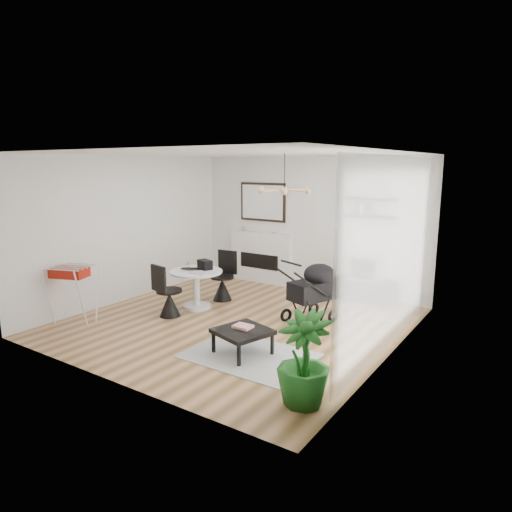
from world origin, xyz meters
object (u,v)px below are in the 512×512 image
Objects in this scene: fireplace at (261,251)px; crt_tv at (367,268)px; stroller at (313,294)px; potted_plant at (304,359)px; coffee_table at (243,332)px; dining_table at (196,283)px; tv_console at (366,290)px; drying_rack at (73,293)px.

crt_tv is at bearing -3.19° from fireplace.
stroller is 1.04× the size of potted_plant.
stroller reaches higher than coffee_table.
fireplace is at bearing 91.17° from dining_table.
tv_console is at bearing 40.71° from dining_table.
fireplace is 2.49m from tv_console.
drying_rack is 3.88m from stroller.
fireplace reaches higher than potted_plant.
coffee_table is (3.00, 0.49, -0.19)m from drying_rack.
tv_console is at bearing 81.08° from coffee_table.
coffee_table is at bearing -10.83° from drying_rack.
crt_tv is (2.44, -0.14, -0.03)m from fireplace.
drying_rack is at bearing -123.67° from stroller.
tv_console is at bearing 101.15° from potted_plant.
drying_rack is 0.90× the size of stroller.
tv_console is 4.09m from potted_plant.
crt_tv is 0.51× the size of potted_plant.
fireplace is 2.69m from stroller.
tv_console is at bearing 124.90° from crt_tv.
coffee_table is at bearing -74.40° from stroller.
potted_plant is at bearing -28.92° from coffee_table.
potted_plant reaches higher than drying_rack.
tv_console is 1.19× the size of drying_rack.
stroller is 2.71m from potted_plant.
dining_table is (0.04, -2.19, -0.23)m from fireplace.
fireplace is 2.03× the size of stroller.
dining_table is at bearing 148.65° from potted_plant.
stroller is at bearing 15.04° from drying_rack.
coffee_table is at bearing -98.92° from tv_console.
drying_rack is at bearing -133.05° from tv_console.
fireplace is 1.90× the size of tv_console.
crt_tv is 3.33m from coffee_table.
stroller is at bearing -102.58° from tv_console.
crt_tv is at bearing 40.64° from dining_table.
crt_tv is at bearing 98.56° from stroller.
fireplace is 2.44m from crt_tv.
dining_table is at bearing 36.56° from drying_rack.
drying_rack reaches higher than tv_console.
coffee_table is at bearing 151.08° from potted_plant.
dining_table is at bearing -144.40° from stroller.
coffee_table is at bearing -98.97° from crt_tv.
stroller is (-0.34, -1.54, 0.24)m from tv_console.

